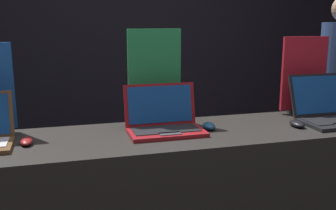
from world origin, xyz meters
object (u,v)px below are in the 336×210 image
(promo_stand_middle, at_px, (155,78))
(laptop_middle, at_px, (164,121))
(mouse_front, at_px, (27,141))
(laptop_back, at_px, (327,111))
(mouse_back, at_px, (297,124))
(mouse_middle, at_px, (209,126))
(promo_stand_back, at_px, (304,77))

(promo_stand_middle, bearing_deg, laptop_middle, -90.00)
(mouse_front, xyz_separation_m, laptop_back, (1.63, -0.02, 0.05))
(laptop_middle, distance_m, promo_stand_middle, 0.28)
(mouse_front, relative_size, mouse_back, 1.02)
(mouse_front, height_order, mouse_back, mouse_back)
(laptop_middle, xyz_separation_m, promo_stand_middle, (0.00, 0.20, 0.20))
(laptop_middle, distance_m, laptop_back, 0.95)
(mouse_middle, bearing_deg, laptop_middle, 173.70)
(promo_stand_middle, bearing_deg, promo_stand_back, -0.89)
(mouse_back, height_order, promo_stand_back, promo_stand_back)
(laptop_middle, xyz_separation_m, laptop_back, (0.95, -0.05, 0.00))
(mouse_front, xyz_separation_m, mouse_back, (1.41, -0.07, 0.00))
(mouse_middle, height_order, mouse_back, mouse_middle)
(promo_stand_back, bearing_deg, promo_stand_middle, 179.11)
(mouse_middle, relative_size, mouse_back, 0.83)
(promo_stand_back, bearing_deg, laptop_back, -90.00)
(promo_stand_middle, relative_size, mouse_back, 4.61)
(mouse_middle, height_order, promo_stand_middle, promo_stand_middle)
(mouse_front, distance_m, promo_stand_middle, 0.76)
(mouse_middle, height_order, laptop_back, laptop_back)
(promo_stand_back, bearing_deg, mouse_front, -172.23)
(promo_stand_back, bearing_deg, mouse_middle, -163.32)
(laptop_back, height_order, promo_stand_back, promo_stand_back)
(promo_stand_middle, bearing_deg, mouse_back, -22.87)
(mouse_front, distance_m, promo_stand_back, 1.66)
(mouse_middle, distance_m, mouse_back, 0.49)
(mouse_middle, xyz_separation_m, laptop_back, (0.71, -0.03, 0.04))
(mouse_front, distance_m, mouse_back, 1.41)
(promo_stand_middle, height_order, laptop_back, promo_stand_middle)
(laptop_middle, height_order, promo_stand_back, promo_stand_back)
(laptop_back, height_order, mouse_back, laptop_back)
(laptop_middle, height_order, mouse_back, laptop_middle)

